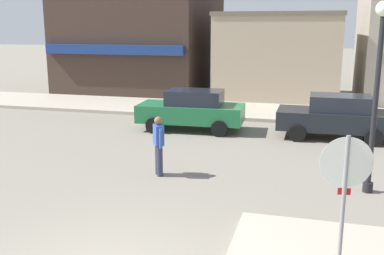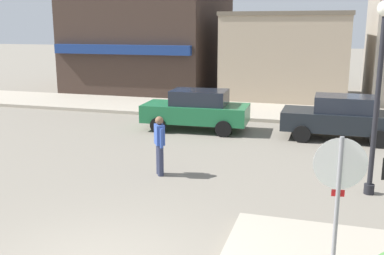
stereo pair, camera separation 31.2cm
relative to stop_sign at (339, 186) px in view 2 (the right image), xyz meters
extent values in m
cube|color=#A89E8C|center=(-3.65, 13.42, -1.44)|extent=(80.00, 4.00, 0.15)
cylinder|color=gray|center=(0.00, -0.01, -0.37)|extent=(0.07, 0.07, 2.30)
cylinder|color=red|center=(0.00, 0.01, 0.35)|extent=(0.75, 0.12, 0.76)
cylinder|color=white|center=(0.00, 0.00, 0.35)|extent=(0.81, 0.13, 0.82)
cube|color=red|center=(0.00, 0.01, -0.13)|extent=(0.20, 0.04, 0.11)
cylinder|color=black|center=(0.86, 3.98, 0.58)|extent=(0.12, 0.12, 4.20)
cylinder|color=black|center=(0.86, 3.98, -1.40)|extent=(0.24, 0.24, 0.24)
cube|color=#1E6B3D|center=(-5.01, 9.30, -0.85)|extent=(4.07, 1.87, 0.66)
cube|color=#1E232D|center=(-4.86, 9.31, -0.24)|extent=(2.14, 1.48, 0.56)
cylinder|color=black|center=(-6.21, 8.40, -1.22)|extent=(0.61, 0.21, 0.60)
cylinder|color=black|center=(-6.29, 10.10, -1.22)|extent=(0.61, 0.21, 0.60)
cylinder|color=black|center=(-3.74, 8.51, -1.22)|extent=(0.61, 0.21, 0.60)
cylinder|color=black|center=(-3.81, 10.21, -1.22)|extent=(0.61, 0.21, 0.60)
cube|color=black|center=(0.27, 9.35, -0.85)|extent=(4.01, 1.73, 0.66)
cube|color=#1E232D|center=(0.42, 9.35, -0.24)|extent=(2.09, 1.41, 0.56)
cylinder|color=black|center=(-0.97, 8.51, -1.22)|extent=(0.60, 0.18, 0.60)
cylinder|color=black|center=(-0.96, 10.21, -1.22)|extent=(0.60, 0.18, 0.60)
cylinder|color=black|center=(1.51, 8.49, -1.22)|extent=(0.60, 0.18, 0.60)
cylinder|color=black|center=(1.52, 10.19, -1.22)|extent=(0.60, 0.18, 0.60)
cylinder|color=#2D334C|center=(-4.39, 3.80, -1.09)|extent=(0.16, 0.16, 0.85)
cylinder|color=#2D334C|center=(-4.49, 3.95, -1.09)|extent=(0.16, 0.16, 0.85)
cube|color=#3351A8|center=(-4.44, 3.87, -0.40)|extent=(0.38, 0.42, 0.54)
sphere|color=brown|center=(-4.44, 3.87, -0.02)|extent=(0.22, 0.22, 0.22)
cylinder|color=#3351A8|center=(-4.31, 3.68, -0.45)|extent=(0.12, 0.12, 0.52)
cylinder|color=#3351A8|center=(-4.56, 4.06, -0.45)|extent=(0.12, 0.12, 0.52)
cube|color=#3D2D26|center=(-10.94, 20.03, 2.53)|extent=(8.29, 9.21, 8.10)
cube|color=navy|center=(-10.94, 15.27, 1.18)|extent=(7.88, 0.40, 0.50)
cube|color=tan|center=(-2.44, 18.32, 0.70)|extent=(6.36, 5.89, 4.43)
cube|color=#685B4C|center=(-2.44, 18.32, 3.02)|extent=(6.49, 6.00, 0.20)
camera|label=1|loc=(-0.59, -7.05, 2.42)|focal=42.00mm
camera|label=2|loc=(-0.29, -6.96, 2.42)|focal=42.00mm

